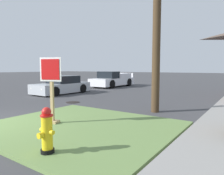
{
  "coord_description": "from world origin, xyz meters",
  "views": [
    {
      "loc": [
        6.79,
        -2.96,
        1.8
      ],
      "look_at": [
        1.45,
        4.78,
        0.91
      ],
      "focal_mm": 33.27,
      "sensor_mm": 36.0,
      "label": 1
    }
  ],
  "objects": [
    {
      "name": "pickup_truck_white",
      "position": [
        -4.56,
        13.53,
        0.62
      ],
      "size": [
        2.12,
        5.03,
        1.48
      ],
      "color": "silver",
      "rests_on": "ground"
    },
    {
      "name": "stop_sign",
      "position": [
        1.64,
        1.21,
        1.07
      ],
      "size": [
        0.7,
        0.38,
        2.04
      ],
      "color": "tan",
      "rests_on": "grass_corner_patch"
    },
    {
      "name": "grass_corner_patch",
      "position": [
        2.53,
        1.52,
        0.04
      ],
      "size": [
        5.41,
        4.75,
        0.08
      ],
      "primitive_type": "cube",
      "color": "#668447",
      "rests_on": "ground"
    },
    {
      "name": "fire_hydrant",
      "position": [
        3.4,
        -0.36,
        0.53
      ],
      "size": [
        0.38,
        0.34,
        0.94
      ],
      "color": "black",
      "rests_on": "grass_corner_patch"
    },
    {
      "name": "parked_sedan_silver",
      "position": [
        -4.48,
        7.1,
        0.54
      ],
      "size": [
        1.97,
        4.15,
        1.25
      ],
      "color": "#ADB2B7",
      "rests_on": "ground"
    },
    {
      "name": "manhole_cover",
      "position": [
        -1.0,
        4.71,
        0.01
      ],
      "size": [
        0.7,
        0.7,
        0.02
      ],
      "primitive_type": "cylinder",
      "color": "black",
      "rests_on": "ground"
    }
  ]
}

